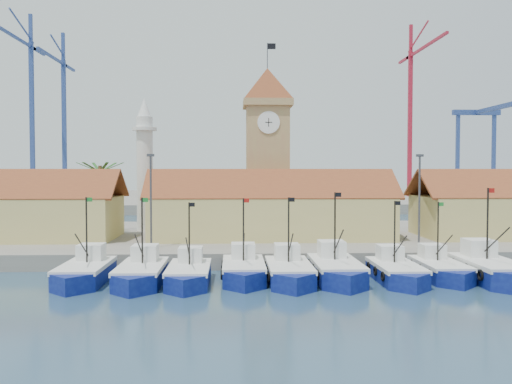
{
  "coord_description": "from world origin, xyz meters",
  "views": [
    {
      "loc": [
        -4.19,
        -42.7,
        9.05
      ],
      "look_at": [
        -1.69,
        18.0,
        6.63
      ],
      "focal_mm": 40.0,
      "sensor_mm": 36.0,
      "label": 1
    }
  ],
  "objects_px": {
    "boat_0": "(84,274)",
    "boat_4": "(290,273)",
    "minaret": "(145,164)",
    "clock_tower": "(267,145)"
  },
  "relations": [
    {
      "from": "boat_4",
      "to": "minaret",
      "type": "bearing_deg",
      "value": 120.85
    },
    {
      "from": "boat_4",
      "to": "clock_tower",
      "type": "xyz_separation_m",
      "value": [
        -0.35,
        23.69,
        11.22
      ]
    },
    {
      "from": "boat_0",
      "to": "boat_4",
      "type": "relative_size",
      "value": 1.0
    },
    {
      "from": "boat_4",
      "to": "clock_tower",
      "type": "distance_m",
      "value": 26.21
    },
    {
      "from": "minaret",
      "to": "boat_0",
      "type": "bearing_deg",
      "value": -92.26
    },
    {
      "from": "clock_tower",
      "to": "minaret",
      "type": "bearing_deg",
      "value": 172.39
    },
    {
      "from": "clock_tower",
      "to": "boat_0",
      "type": "bearing_deg",
      "value": -124.57
    },
    {
      "from": "boat_0",
      "to": "clock_tower",
      "type": "bearing_deg",
      "value": 55.43
    },
    {
      "from": "clock_tower",
      "to": "minaret",
      "type": "height_order",
      "value": "clock_tower"
    },
    {
      "from": "boat_4",
      "to": "clock_tower",
      "type": "bearing_deg",
      "value": 90.84
    }
  ]
}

